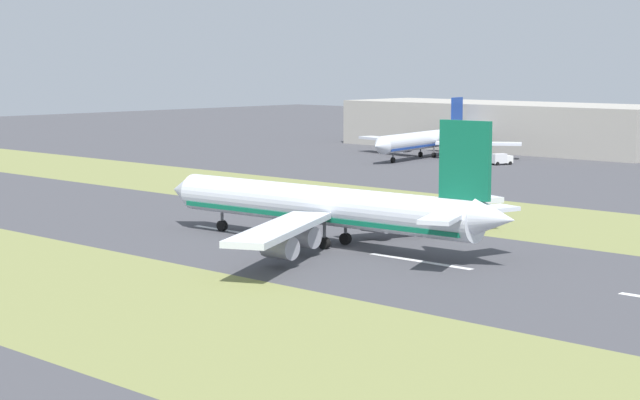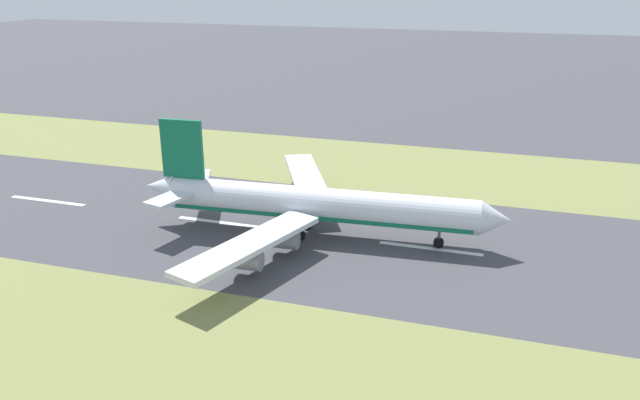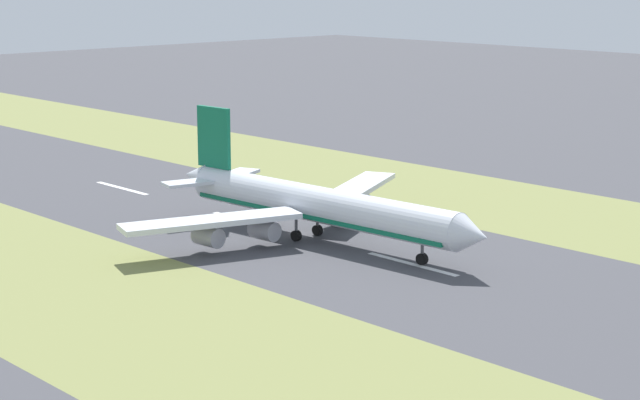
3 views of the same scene
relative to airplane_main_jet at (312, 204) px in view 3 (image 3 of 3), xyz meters
name	(u,v)px [view 3 (image 3 of 3)]	position (x,y,z in m)	size (l,w,h in m)	color
ground_plane	(298,234)	(-0.64, -4.00, -6.02)	(800.00, 800.00, 0.00)	#424247
grass_median_west	(465,197)	(-45.64, -4.00, -6.02)	(40.00, 600.00, 0.01)	olive
grass_median_east	(65,287)	(44.36, -4.00, -6.02)	(40.00, 600.00, 0.01)	olive
centreline_dash_near	(122,188)	(-0.64, -58.10, -6.01)	(1.20, 18.00, 0.01)	silver
centreline_dash_mid	(246,220)	(-0.64, -18.10, -6.01)	(1.20, 18.00, 0.01)	silver
centreline_dash_far	(412,264)	(-0.64, 21.90, -6.01)	(1.20, 18.00, 0.01)	silver
airplane_main_jet	(312,204)	(0.00, 0.00, 0.00)	(64.00, 67.22, 20.20)	silver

